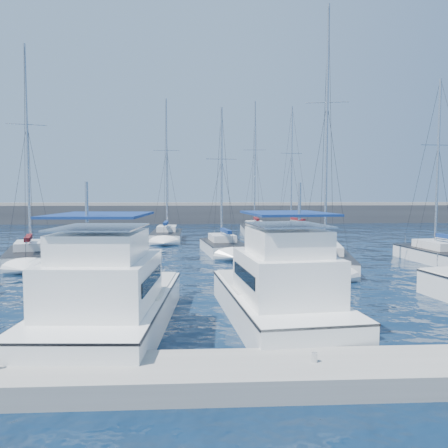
{
  "coord_description": "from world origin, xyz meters",
  "views": [
    {
      "loc": [
        -2.92,
        -21.85,
        4.95
      ],
      "look_at": [
        -1.42,
        5.97,
        3.0
      ],
      "focal_mm": 35.0,
      "sensor_mm": 36.0,
      "label": 1
    }
  ],
  "objects": [
    {
      "name": "ground",
      "position": [
        0.0,
        0.0,
        0.0
      ],
      "size": [
        220.0,
        220.0,
        0.0
      ],
      "primitive_type": "plane",
      "color": "black",
      "rests_on": "ground"
    },
    {
      "name": "breakwater",
      "position": [
        0.0,
        52.0,
        1.05
      ],
      "size": [
        160.0,
        6.0,
        4.45
      ],
      "color": "#424244",
      "rests_on": "ground"
    },
    {
      "name": "dock",
      "position": [
        0.0,
        -11.0,
        0.3
      ],
      "size": [
        40.0,
        2.2,
        0.6
      ],
      "primitive_type": "cube",
      "color": "gray",
      "rests_on": "ground"
    },
    {
      "name": "dock_cleat_centre",
      "position": [
        0.0,
        -11.0,
        0.72
      ],
      "size": [
        0.16,
        0.16,
        0.25
      ],
      "primitive_type": "cylinder",
      "color": "silver",
      "rests_on": "dock"
    },
    {
      "name": "motor_yacht_port_inner",
      "position": [
        -6.14,
        -6.53,
        1.13
      ],
      "size": [
        4.44,
        9.94,
        4.69
      ],
      "rotation": [
        0.0,
        0.0,
        -0.06
      ],
      "color": "white",
      "rests_on": "ground"
    },
    {
      "name": "motor_yacht_stbd_inner",
      "position": [
        0.03,
        -5.76,
        1.13
      ],
      "size": [
        4.58,
        9.63,
        4.69
      ],
      "rotation": [
        0.0,
        0.0,
        0.11
      ],
      "color": "white",
      "rests_on": "ground"
    },
    {
      "name": "sailboat_mid_a",
      "position": [
        -15.0,
        9.5,
        0.54
      ],
      "size": [
        5.18,
        8.05,
        15.79
      ],
      "rotation": [
        0.0,
        0.0,
        0.31
      ],
      "color": "white",
      "rests_on": "ground"
    },
    {
      "name": "sailboat_mid_c",
      "position": [
        -1.07,
        14.16,
        0.51
      ],
      "size": [
        3.92,
        7.49,
        12.44
      ],
      "rotation": [
        0.0,
        0.0,
        0.14
      ],
      "color": "white",
      "rests_on": "ground"
    },
    {
      "name": "sailboat_mid_d",
      "position": [
        5.37,
        6.46,
        0.55
      ],
      "size": [
        4.83,
        9.18,
        17.74
      ],
      "rotation": [
        0.0,
        0.0,
        -0.2
      ],
      "color": "silver",
      "rests_on": "ground"
    },
    {
      "name": "sailboat_mid_e",
      "position": [
        14.22,
        8.13,
        0.51
      ],
      "size": [
        3.76,
        8.08,
        13.44
      ],
      "rotation": [
        0.0,
        0.0,
        0.09
      ],
      "color": "silver",
      "rests_on": "ground"
    },
    {
      "name": "sailboat_back_a",
      "position": [
        -6.49,
        24.11,
        0.53
      ],
      "size": [
        3.19,
        8.08,
        15.23
      ],
      "rotation": [
        0.0,
        0.0,
        0.02
      ],
      "color": "white",
      "rests_on": "ground"
    },
    {
      "name": "sailboat_back_b",
      "position": [
        3.75,
        31.07,
        0.53
      ],
      "size": [
        3.47,
        9.42,
        16.57
      ],
      "rotation": [
        0.0,
        0.0,
        -0.03
      ],
      "color": "silver",
      "rests_on": "ground"
    },
    {
      "name": "sailboat_back_c",
      "position": [
        8.15,
        29.62,
        0.53
      ],
      "size": [
        4.37,
        8.81,
        15.66
      ],
      "rotation": [
        0.0,
        0.0,
        0.16
      ],
      "color": "white",
      "rests_on": "ground"
    }
  ]
}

